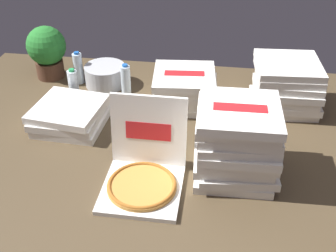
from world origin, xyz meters
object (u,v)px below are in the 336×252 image
at_px(ice_bucket, 105,75).
at_px(pizza_stack_center_near, 236,141).
at_px(pizza_stack_left_mid, 185,88).
at_px(pizza_stack_left_far, 70,115).
at_px(potted_plant, 47,50).
at_px(open_pizza_box, 144,171).
at_px(water_bottle_0, 74,86).
at_px(water_bottle_2, 126,81).
at_px(pizza_stack_right_near, 286,85).
at_px(water_bottle_1, 78,68).

bearing_deg(ice_bucket, pizza_stack_center_near, -42.28).
bearing_deg(pizza_stack_center_near, pizza_stack_left_mid, 116.13).
height_order(pizza_stack_left_far, potted_plant, potted_plant).
bearing_deg(open_pizza_box, ice_bucket, 115.46).
bearing_deg(pizza_stack_left_far, water_bottle_0, 103.09).
distance_m(pizza_stack_left_far, pizza_stack_left_mid, 0.78).
height_order(pizza_stack_left_mid, potted_plant, potted_plant).
distance_m(water_bottle_0, water_bottle_2, 0.35).
xyz_separation_m(pizza_stack_center_near, pizza_stack_left_mid, (-0.34, 0.68, -0.09)).
bearing_deg(open_pizza_box, pizza_stack_center_near, 19.07).
distance_m(water_bottle_0, potted_plant, 0.46).
relative_size(pizza_stack_right_near, ice_bucket, 1.51).
relative_size(pizza_stack_center_near, potted_plant, 1.16).
bearing_deg(open_pizza_box, water_bottle_1, 123.84).
relative_size(open_pizza_box, water_bottle_1, 1.85).
bearing_deg(water_bottle_2, pizza_stack_center_near, -43.51).
bearing_deg(ice_bucket, pizza_stack_left_far, -98.44).
bearing_deg(potted_plant, pizza_stack_center_near, -33.62).
distance_m(pizza_stack_right_near, pizza_stack_left_mid, 0.67).
bearing_deg(pizza_stack_left_far, potted_plant, 121.31).
height_order(ice_bucket, water_bottle_0, water_bottle_0).
distance_m(pizza_stack_left_mid, water_bottle_0, 0.76).
relative_size(pizza_stack_left_mid, water_bottle_0, 1.87).
relative_size(pizza_stack_left_mid, water_bottle_1, 1.87).
relative_size(open_pizza_box, pizza_stack_left_mid, 0.99).
bearing_deg(pizza_stack_left_far, pizza_stack_left_mid, 28.03).
height_order(open_pizza_box, pizza_stack_center_near, open_pizza_box).
height_order(pizza_stack_right_near, potted_plant, potted_plant).
bearing_deg(potted_plant, water_bottle_0, -47.27).
distance_m(pizza_stack_left_mid, potted_plant, 1.09).
distance_m(pizza_stack_left_mid, water_bottle_2, 0.42).
distance_m(pizza_stack_center_near, water_bottle_2, 1.04).
bearing_deg(pizza_stack_right_near, water_bottle_0, -174.45).
relative_size(water_bottle_0, water_bottle_1, 1.00).
bearing_deg(ice_bucket, pizza_stack_right_near, -5.58).
bearing_deg(pizza_stack_left_far, water_bottle_1, 102.50).
bearing_deg(potted_plant, water_bottle_2, -18.29).
height_order(pizza_stack_center_near, pizza_stack_left_mid, pizza_stack_center_near).
xyz_separation_m(water_bottle_0, water_bottle_1, (-0.06, 0.27, 0.00)).
relative_size(water_bottle_2, potted_plant, 0.62).
bearing_deg(ice_bucket, pizza_stack_left_mid, -15.96).
distance_m(open_pizza_box, pizza_stack_left_mid, 0.85).
bearing_deg(ice_bucket, water_bottle_0, -118.97).
bearing_deg(pizza_stack_left_mid, water_bottle_2, 175.64).
distance_m(water_bottle_1, potted_plant, 0.28).
xyz_separation_m(water_bottle_0, water_bottle_2, (0.33, 0.12, 0.00)).
bearing_deg(open_pizza_box, pizza_stack_right_near, 48.59).
distance_m(pizza_stack_left_far, water_bottle_1, 0.56).
distance_m(open_pizza_box, potted_plant, 1.44).
height_order(pizza_stack_center_near, pizza_stack_right_near, pizza_stack_center_near).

